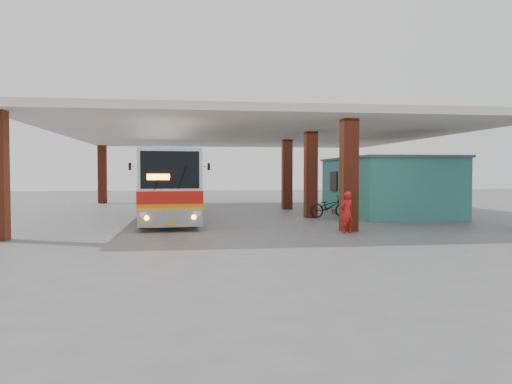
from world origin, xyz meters
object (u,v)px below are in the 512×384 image
at_px(motorcycle, 329,207).
at_px(pedestrian, 347,212).
at_px(coach_bus, 165,184).
at_px(red_chair, 337,207).

height_order(motorcycle, pedestrian, pedestrian).
height_order(coach_bus, pedestrian, coach_bus).
relative_size(motorcycle, red_chair, 2.66).
xyz_separation_m(pedestrian, red_chair, (2.41, 8.92, -0.42)).
distance_m(coach_bus, red_chair, 9.66).
bearing_deg(motorcycle, pedestrian, 156.50).
distance_m(coach_bus, pedestrian, 9.98).
distance_m(motorcycle, red_chair, 2.55).
bearing_deg(pedestrian, coach_bus, -68.56).
height_order(coach_bus, red_chair, coach_bus).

